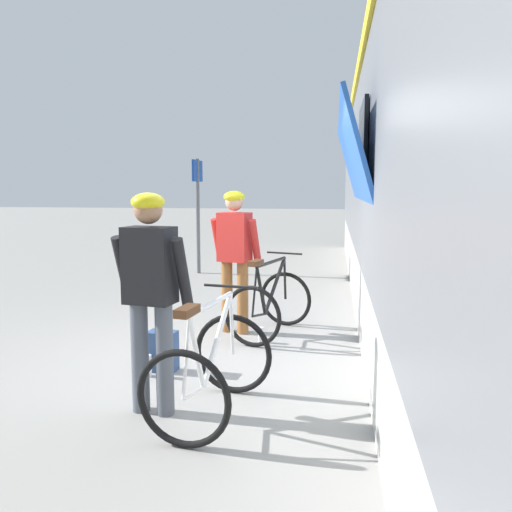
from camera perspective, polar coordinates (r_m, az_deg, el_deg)
The scene contains 10 objects.
ground_plane at distance 5.45m, azimuth -5.21°, elevation -11.73°, with size 80.00×80.00×0.00m, color gray.
train_car at distance 6.87m, azimuth 24.12°, elevation 8.31°, with size 3.28×18.38×3.88m.
cyclist_near_in_red at distance 6.32m, azimuth -2.38°, elevation 0.80°, with size 0.66×0.42×1.76m.
cyclist_far_in_dark at distance 4.11m, azimuth -11.63°, elevation -3.02°, with size 0.64×0.37×1.76m.
bicycle_near_black at distance 6.29m, azimuth 1.55°, elevation -5.27°, with size 0.98×1.22×0.99m.
bicycle_far_white at distance 4.11m, azimuth -5.06°, elevation -12.30°, with size 0.86×1.16×0.99m.
backpack_on_platform at distance 5.23m, azimuth -10.32°, elevation -10.34°, with size 0.28×0.18×0.40m, color navy.
water_bottle_near_the_bikes at distance 6.08m, azimuth 0.55°, elevation -8.74°, with size 0.07×0.07×0.18m, color silver.
water_bottle_by_the_backpack at distance 5.14m, azimuth -11.87°, elevation -11.81°, with size 0.07×0.07×0.21m, color silver.
platform_sign_post at distance 10.88m, azimuth -6.48°, elevation 6.58°, with size 0.08×0.70×2.40m.
Camera 1 is at (1.25, -4.99, 1.80)m, focal length 36.07 mm.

